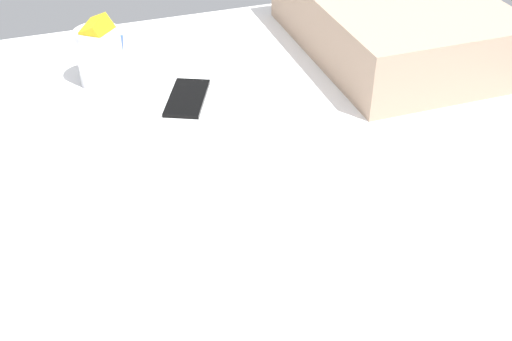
{
  "coord_description": "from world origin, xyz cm",
  "views": [
    {
      "loc": [
        56.64,
        -22.29,
        81.12
      ],
      "look_at": [
        -16.33,
        2.91,
        24.0
      ],
      "focal_mm": 45.27,
      "sensor_mm": 36.0,
      "label": 1
    }
  ],
  "objects": [
    {
      "name": "cell_phone",
      "position": [
        -50.14,
        0.52,
        18.4
      ],
      "size": [
        15.56,
        12.0,
        0.8
      ],
      "primitive_type": "cube",
      "rotation": [
        0.0,
        0.0,
        4.28
      ],
      "color": "black",
      "rests_on": "bed_mattress"
    },
    {
      "name": "snack_cup",
      "position": [
        -62.84,
        -13.5,
        23.98
      ],
      "size": [
        9.0,
        9.72,
        14.19
      ],
      "color": "silver",
      "rests_on": "bed_mattress"
    },
    {
      "name": "bed_mattress",
      "position": [
        0.0,
        0.0,
        9.0
      ],
      "size": [
        180.0,
        140.0,
        18.0
      ],
      "primitive_type": "cube",
      "color": "white",
      "rests_on": "ground"
    },
    {
      "name": "pillow",
      "position": [
        -57.31,
        48.0,
        24.5
      ],
      "size": [
        52.0,
        36.0,
        13.0
      ],
      "primitive_type": "cube",
      "color": "tan",
      "rests_on": "bed_mattress"
    }
  ]
}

